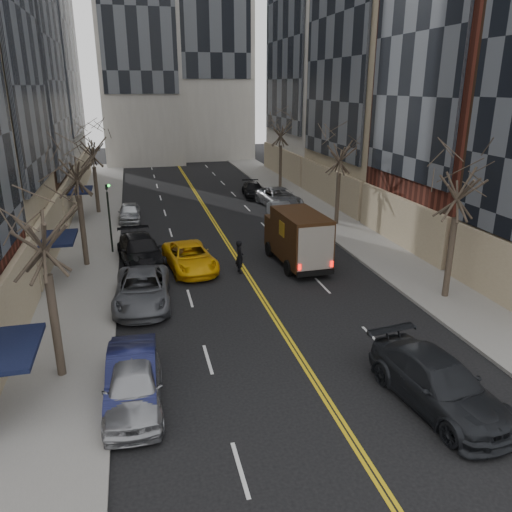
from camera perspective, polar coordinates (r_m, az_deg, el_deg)
The scene contains 23 objects.
ground at distance 14.56m, azimuth 15.15°, elevation -25.41°, with size 160.00×160.00×0.00m, color black.
sidewalk_left at distance 37.37m, azimuth -18.29°, elevation 2.53°, with size 4.00×66.00×0.15m, color slate.
sidewalk_right at distance 40.03m, azimuth 8.31°, elevation 4.35°, with size 4.00×66.00×0.15m, color slate.
streetwall_right at distance 46.91m, azimuth 15.92°, elevation 24.49°, with size 12.26×49.00×34.00m.
tree_lf_near at distance 17.57m, azimuth -23.61°, elevation 4.90°, with size 3.20×3.20×8.41m.
tree_lf_mid at distance 29.24m, azimuth -20.10°, elevation 11.09°, with size 3.20×3.20×8.91m.
tree_lf_far at distance 42.18m, azimuth -18.33°, elevation 12.57°, with size 3.20×3.20×8.12m.
tree_rt_near at distance 24.86m, azimuth 22.46°, elevation 9.27°, with size 3.20×3.20×8.71m.
tree_rt_mid at distance 37.05m, azimuth 9.64°, elevation 12.71°, with size 3.20×3.20×8.32m.
tree_rt_far at distance 51.09m, azimuth 2.89°, elevation 15.24°, with size 3.20×3.20×9.11m.
traffic_signal at distance 31.75m, azimuth -16.48°, elevation 5.04°, with size 0.29×0.26×4.70m.
ups_truck at distance 29.03m, azimuth 4.73°, elevation 2.06°, with size 2.62×5.99×3.23m.
observer_sedan at distance 17.81m, azimuth 20.10°, elevation -13.49°, with size 2.99×5.89×1.64m.
taxi at distance 28.68m, azimuth -7.57°, elevation -0.14°, with size 2.42×5.25×1.46m, color #EBAA09.
pedestrian at distance 27.87m, azimuth -1.89°, elevation -0.08°, with size 0.69×0.45×1.89m, color black.
parked_lf_a at distance 17.17m, azimuth -13.82°, elevation -14.24°, with size 1.86×4.63×1.58m, color #9A9CA1.
parked_lf_b at distance 17.82m, azimuth -13.96°, elevation -13.00°, with size 1.61×4.63×1.53m, color #12153A.
parked_lf_c at distance 24.51m, azimuth -12.86°, elevation -3.75°, with size 2.57×5.57×1.55m, color #53555B.
parked_lf_d at distance 30.07m, azimuth -13.07°, elevation 0.61°, with size 2.30×5.66×1.64m, color black.
parked_lf_e at distance 39.92m, azimuth -14.25°, elevation 4.85°, with size 1.65×4.11×1.40m, color #ACB0B4.
parked_rt_a at distance 38.85m, azimuth 2.85°, elevation 5.03°, with size 1.48×4.25×1.40m, color #4C4F53.
parked_rt_b at distance 43.35m, azimuth 2.69°, elevation 6.66°, with size 2.71×5.88×1.63m, color #989A9F.
parked_rt_c at distance 47.46m, azimuth -0.30°, elevation 7.57°, with size 1.85×4.56×1.32m, color black.
Camera 1 is at (-5.71, -8.87, 10.03)m, focal length 35.00 mm.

